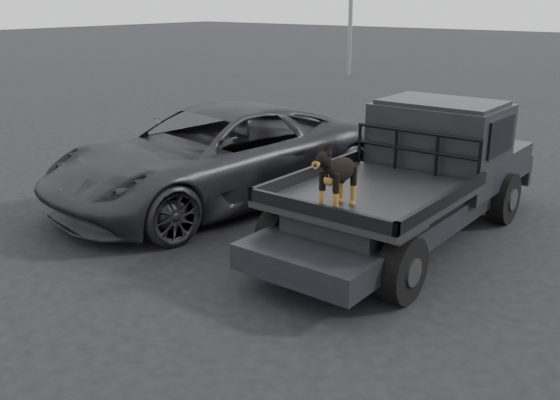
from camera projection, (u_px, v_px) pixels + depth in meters
The scene contains 6 objects.
ground at pixel (307, 296), 6.97m from camera, with size 120.00×120.00×0.00m, color black.
flatbed_ute at pixel (406, 208), 8.48m from camera, with size 2.00×5.40×0.92m, color black, non-canonical shape.
ute_cab at pixel (440, 131), 8.91m from camera, with size 1.72×1.30×0.88m, color black, non-canonical shape.
headache_rack at pixel (416, 152), 8.40m from camera, with size 1.80×0.08×0.55m, color black, non-canonical shape.
dog at pixel (338, 176), 6.94m from camera, with size 0.32×0.60×0.74m, color black, non-canonical shape.
parked_suv at pixel (215, 156), 9.97m from camera, with size 2.55×5.54×1.54m, color #2A292E.
Camera 1 is at (3.62, -5.16, 3.18)m, focal length 40.00 mm.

